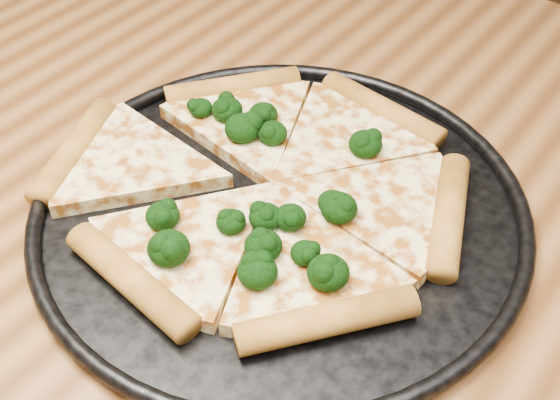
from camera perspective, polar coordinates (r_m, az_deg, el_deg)
The scene contains 4 objects.
dining_table at distance 0.69m, azimuth -3.61°, elevation -4.01°, with size 1.20×0.90×0.75m.
pizza_pan at distance 0.58m, azimuth 0.00°, elevation -0.58°, with size 0.39×0.39×0.02m.
pizza at distance 0.59m, azimuth -1.13°, elevation 1.30°, with size 0.36×0.32×0.02m.
broccoli_florets at distance 0.57m, azimuth -1.18°, elevation 0.59°, with size 0.22×0.21×0.02m.
Camera 1 is at (0.31, -0.35, 1.16)m, focal length 47.56 mm.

